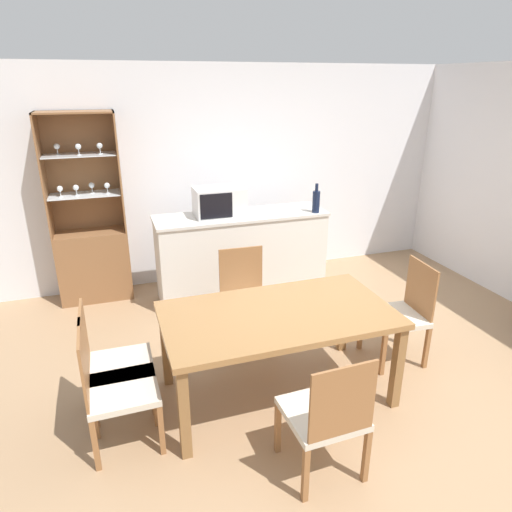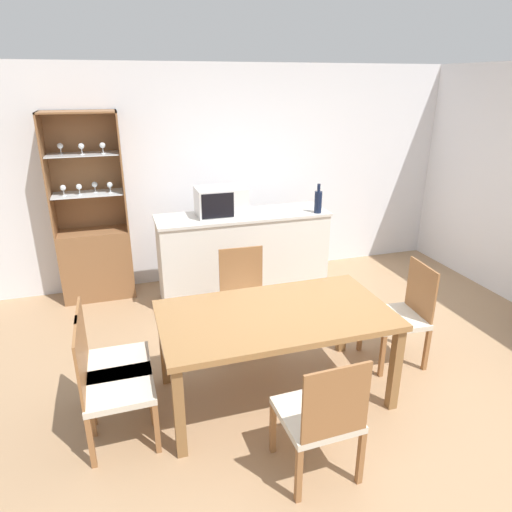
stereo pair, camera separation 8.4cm
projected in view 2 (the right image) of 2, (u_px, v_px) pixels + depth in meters
name	position (u px, v px, depth m)	size (l,w,h in m)	color
ground_plane	(344.00, 387.00, 3.75)	(18.00, 18.00, 0.00)	#A37F5B
wall_back	(251.00, 174.00, 5.63)	(6.80, 0.06, 2.55)	silver
kitchen_counter	(243.00, 255.00, 5.21)	(1.92, 0.57, 0.98)	silver
display_cabinet	(95.00, 248.00, 5.16)	(0.77, 0.39, 2.07)	brown
dining_table	(275.00, 322.00, 3.44)	(1.73, 0.96, 0.73)	olive
dining_chair_side_left_near	(111.00, 386.00, 3.05)	(0.46, 0.46, 0.90)	beige
dining_chair_side_left_far	(110.00, 362.00, 3.30)	(0.46, 0.46, 0.90)	beige
dining_chair_head_far	(245.00, 299.00, 4.25)	(0.47, 0.47, 0.90)	beige
dining_chair_head_near	(321.00, 416.00, 2.78)	(0.47, 0.47, 0.90)	beige
dining_chair_side_right_far	(401.00, 315.00, 3.97)	(0.49, 0.49, 0.90)	beige
microwave	(221.00, 201.00, 4.94)	(0.54, 0.36, 0.31)	silver
wine_bottle	(318.00, 201.00, 5.04)	(0.08, 0.08, 0.33)	#141E38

